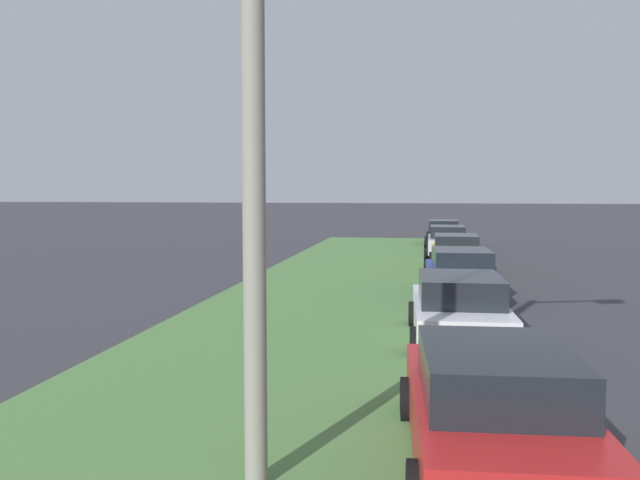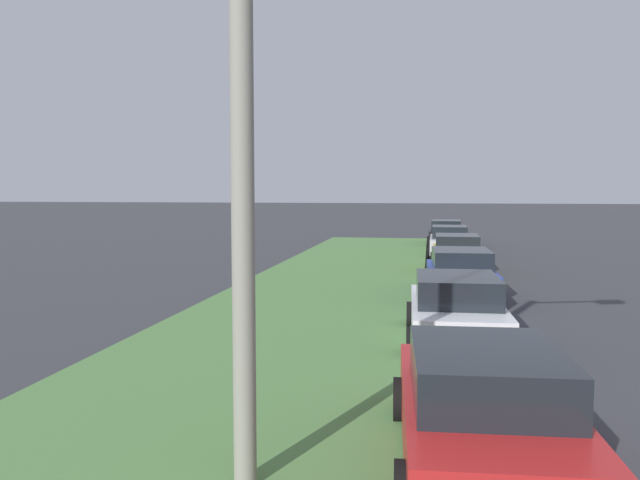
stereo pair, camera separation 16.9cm
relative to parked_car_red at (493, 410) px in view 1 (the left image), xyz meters
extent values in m
cube|color=#517F42|center=(3.51, 3.81, -0.66)|extent=(60.00, 6.00, 0.12)
cube|color=red|center=(0.05, 0.00, -0.15)|extent=(4.40, 2.05, 0.70)
cube|color=black|center=(-0.15, -0.01, 0.48)|extent=(2.29, 1.73, 0.55)
cylinder|color=black|center=(1.34, 0.98, -0.40)|extent=(0.65, 0.26, 0.64)
cylinder|color=black|center=(1.45, -0.82, -0.40)|extent=(0.65, 0.26, 0.64)
cube|color=silver|center=(6.03, 0.08, -0.15)|extent=(4.36, 1.95, 0.70)
cube|color=black|center=(5.83, 0.07, 0.48)|extent=(2.25, 1.67, 0.55)
cylinder|color=black|center=(7.35, 1.02, -0.40)|extent=(0.65, 0.24, 0.64)
cylinder|color=black|center=(7.41, -0.78, -0.40)|extent=(0.65, 0.24, 0.64)
cylinder|color=black|center=(4.65, 0.93, -0.40)|extent=(0.65, 0.24, 0.64)
cylinder|color=black|center=(4.71, -0.87, -0.40)|extent=(0.65, 0.24, 0.64)
cube|color=#23389E|center=(11.77, -0.27, -0.15)|extent=(4.37, 1.98, 0.70)
cube|color=black|center=(11.57, -0.27, 0.48)|extent=(2.26, 1.69, 0.55)
cylinder|color=black|center=(13.09, 0.69, -0.40)|extent=(0.65, 0.25, 0.64)
cylinder|color=black|center=(13.16, -1.11, -0.40)|extent=(0.65, 0.25, 0.64)
cylinder|color=black|center=(10.39, 0.58, -0.40)|extent=(0.65, 0.25, 0.64)
cylinder|color=black|center=(10.46, -1.22, -0.40)|extent=(0.65, 0.25, 0.64)
cube|color=gold|center=(17.92, -0.40, -0.15)|extent=(4.31, 1.83, 0.70)
cube|color=black|center=(17.72, -0.40, 0.48)|extent=(2.21, 1.62, 0.55)
cylinder|color=black|center=(19.27, 0.49, -0.40)|extent=(0.64, 0.22, 0.64)
cylinder|color=black|center=(19.26, -1.31, -0.40)|extent=(0.64, 0.22, 0.64)
cylinder|color=black|center=(16.57, 0.51, -0.40)|extent=(0.64, 0.22, 0.64)
cylinder|color=black|center=(16.56, -1.29, -0.40)|extent=(0.64, 0.22, 0.64)
cube|color=#B2B5BA|center=(23.97, -0.29, -0.15)|extent=(4.32, 1.84, 0.70)
cube|color=black|center=(23.77, -0.29, 0.48)|extent=(2.21, 1.62, 0.55)
cylinder|color=black|center=(25.33, 0.60, -0.40)|extent=(0.64, 0.23, 0.64)
cylinder|color=black|center=(25.31, -1.20, -0.40)|extent=(0.64, 0.23, 0.64)
cylinder|color=black|center=(22.63, 0.62, -0.40)|extent=(0.64, 0.23, 0.64)
cylinder|color=black|center=(22.61, -1.18, -0.40)|extent=(0.64, 0.23, 0.64)
cube|color=black|center=(29.69, -0.28, -0.15)|extent=(4.36, 1.94, 0.70)
cube|color=black|center=(29.50, -0.27, 0.48)|extent=(2.25, 1.67, 0.55)
cylinder|color=black|center=(31.07, 0.58, -0.40)|extent=(0.65, 0.24, 0.64)
cylinder|color=black|center=(31.01, -1.22, -0.40)|extent=(0.65, 0.24, 0.64)
cylinder|color=black|center=(28.38, 0.67, -0.40)|extent=(0.65, 0.24, 0.64)
cylinder|color=black|center=(28.32, -1.13, -0.40)|extent=(0.65, 0.24, 0.64)
cylinder|color=gray|center=(-0.98, 2.50, 3.03)|extent=(0.24, 0.24, 7.50)
camera|label=1|loc=(-7.28, 0.79, 2.49)|focal=35.91mm
camera|label=2|loc=(-7.25, 0.62, 2.49)|focal=35.91mm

